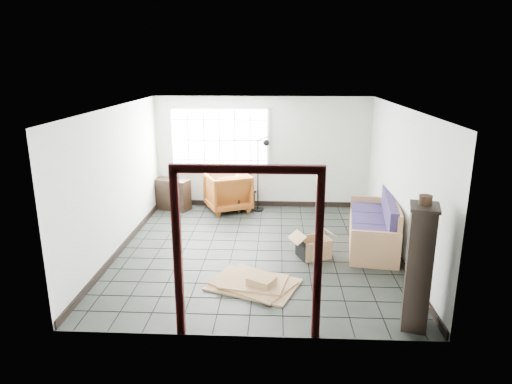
# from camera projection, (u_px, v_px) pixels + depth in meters

# --- Properties ---
(ground) EXTENTS (5.50, 5.50, 0.00)m
(ground) POSITION_uv_depth(u_px,v_px,m) (257.00, 250.00, 8.38)
(ground) COLOR black
(ground) RESTS_ON ground
(room_shell) EXTENTS (5.02, 5.52, 2.61)m
(room_shell) POSITION_uv_depth(u_px,v_px,m) (257.00, 161.00, 7.96)
(room_shell) COLOR silver
(room_shell) RESTS_ON ground
(window_panel) EXTENTS (2.32, 0.08, 1.52)m
(window_panel) POSITION_uv_depth(u_px,v_px,m) (220.00, 140.00, 10.59)
(window_panel) COLOR silver
(window_panel) RESTS_ON ground
(doorway_trim) EXTENTS (1.80, 0.08, 2.20)m
(doorway_trim) POSITION_uv_depth(u_px,v_px,m) (247.00, 232.00, 5.41)
(doorway_trim) COLOR black
(doorway_trim) RESTS_ON ground
(futon_sofa) EXTENTS (1.12, 2.26, 0.96)m
(futon_sofa) POSITION_uv_depth(u_px,v_px,m) (376.00, 228.00, 8.54)
(futon_sofa) COLOR #925E41
(futon_sofa) RESTS_ON ground
(armchair) EXTENTS (1.21, 1.18, 0.96)m
(armchair) POSITION_uv_depth(u_px,v_px,m) (228.00, 190.00, 10.60)
(armchair) COLOR brown
(armchair) RESTS_ON ground
(side_table) EXTENTS (0.61, 0.61, 0.51)m
(side_table) POSITION_uv_depth(u_px,v_px,m) (244.00, 193.00, 10.60)
(side_table) COLOR black
(side_table) RESTS_ON ground
(table_lamp) EXTENTS (0.36, 0.36, 0.44)m
(table_lamp) POSITION_uv_depth(u_px,v_px,m) (241.00, 176.00, 10.55)
(table_lamp) COLOR black
(table_lamp) RESTS_ON side_table
(projector) EXTENTS (0.30, 0.24, 0.10)m
(projector) POSITION_uv_depth(u_px,v_px,m) (246.00, 186.00, 10.63)
(projector) COLOR silver
(projector) RESTS_ON side_table
(floor_lamp) EXTENTS (0.46, 0.48, 1.77)m
(floor_lamp) POSITION_uv_depth(u_px,v_px,m) (262.00, 172.00, 10.34)
(floor_lamp) COLOR black
(floor_lamp) RESTS_ON ground
(console_shelf) EXTENTS (0.99, 0.66, 0.72)m
(console_shelf) POSITION_uv_depth(u_px,v_px,m) (170.00, 194.00, 10.69)
(console_shelf) COLOR black
(console_shelf) RESTS_ON ground
(tall_shelf) EXTENTS (0.45, 0.52, 1.65)m
(tall_shelf) POSITION_uv_depth(u_px,v_px,m) (419.00, 267.00, 5.75)
(tall_shelf) COLOR black
(tall_shelf) RESTS_ON ground
(pot) EXTENTS (0.18, 0.18, 0.12)m
(pot) POSITION_uv_depth(u_px,v_px,m) (426.00, 200.00, 5.53)
(pot) COLOR black
(pot) RESTS_ON tall_shelf
(open_box) EXTENTS (0.93, 0.70, 0.48)m
(open_box) POSITION_uv_depth(u_px,v_px,m) (314.00, 247.00, 8.07)
(open_box) COLOR #946547
(open_box) RESTS_ON ground
(cardboard_pile) EXTENTS (1.54, 1.33, 0.19)m
(cardboard_pile) POSITION_uv_depth(u_px,v_px,m) (255.00, 283.00, 7.03)
(cardboard_pile) COLOR #946547
(cardboard_pile) RESTS_ON ground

